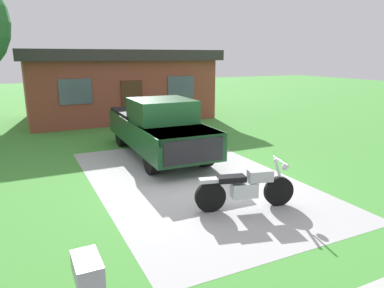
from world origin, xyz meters
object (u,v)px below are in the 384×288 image
(motorcycle, at_px, (246,188))
(neighbor_house, at_px, (118,84))
(mailbox, at_px, (88,283))
(pickup_truck, at_px, (158,126))

(motorcycle, distance_m, neighbor_house, 12.91)
(motorcycle, distance_m, mailbox, 4.59)
(motorcycle, relative_size, neighbor_house, 0.23)
(pickup_truck, bearing_deg, neighbor_house, 84.59)
(motorcycle, relative_size, pickup_truck, 0.38)
(motorcycle, bearing_deg, neighbor_house, 87.36)
(pickup_truck, xyz_separation_m, neighbor_house, (0.75, 7.91, 0.84))
(motorcycle, height_order, mailbox, mailbox)
(pickup_truck, relative_size, mailbox, 4.50)
(neighbor_house, bearing_deg, pickup_truck, -95.41)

